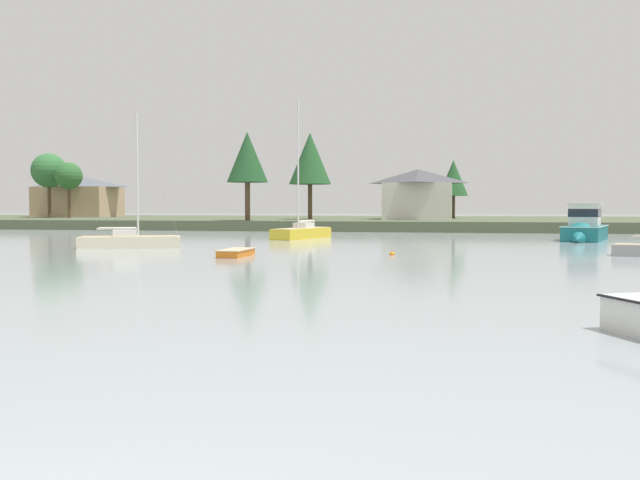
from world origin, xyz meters
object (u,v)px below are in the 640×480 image
Objects in this scene: sailboat_yellow at (302,235)px; cruiser_teal at (584,233)px; dinghy_orange at (236,254)px; mooring_buoy_orange at (392,254)px; sailboat_cream at (130,245)px.

cruiser_teal is at bearing 1.49° from sailboat_yellow.
mooring_buoy_orange is at bearing 17.13° from dinghy_orange.
sailboat_yellow is at bearing 116.81° from mooring_buoy_orange.
sailboat_cream is at bearing 169.26° from mooring_buoy_orange.
sailboat_yellow is 22.52m from mooring_buoy_orange.
sailboat_yellow is (-1.10, 22.89, 0.12)m from dinghy_orange.
sailboat_yellow is 35.40× the size of mooring_buoy_orange.
cruiser_teal is 24.79m from sailboat_yellow.
dinghy_orange is 11.88m from sailboat_cream.
mooring_buoy_orange is (9.06, 2.79, -0.09)m from dinghy_orange.
cruiser_teal is 0.78× the size of sailboat_yellow.
sailboat_cream is (-10.00, 6.41, 0.08)m from dinghy_orange.
sailboat_yellow reaches higher than cruiser_teal.
dinghy_orange is 0.27× the size of sailboat_yellow.
sailboat_cream reaches higher than cruiser_teal.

